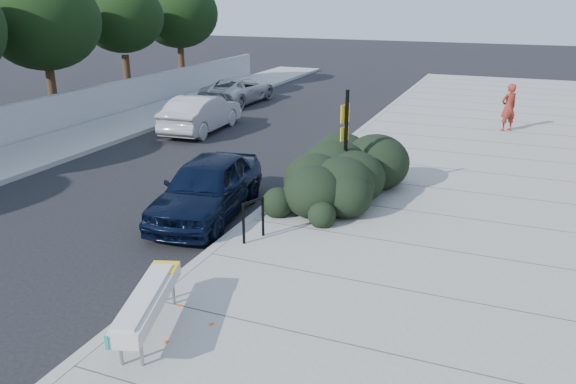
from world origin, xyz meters
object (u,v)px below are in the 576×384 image
(sedan_navy, at_px, (207,187))
(suv_silver, at_px, (239,90))
(bike_rack, at_px, (253,216))
(sign_post, at_px, (345,139))
(pedestrian, at_px, (509,107))
(wagon_silver, at_px, (202,113))
(bench, at_px, (148,301))

(sedan_navy, height_order, suv_silver, sedan_navy)
(bike_rack, distance_m, sign_post, 3.56)
(sign_post, distance_m, sedan_navy, 3.67)
(pedestrian, bearing_deg, bike_rack, 29.89)
(sedan_navy, bearing_deg, wagon_silver, 113.72)
(wagon_silver, distance_m, pedestrian, 12.03)
(suv_silver, relative_size, pedestrian, 2.58)
(sedan_navy, xyz_separation_m, wagon_silver, (-4.79, 7.91, -0.01))
(sedan_navy, xyz_separation_m, suv_silver, (-6.29, 14.14, -0.08))
(bike_rack, height_order, wagon_silver, wagon_silver)
(bench, relative_size, sign_post, 0.81)
(bench, distance_m, sedan_navy, 5.32)
(wagon_silver, bearing_deg, sedan_navy, 117.92)
(sign_post, bearing_deg, sedan_navy, -122.34)
(pedestrian, bearing_deg, bench, 34.10)
(bench, xyz_separation_m, sedan_navy, (-1.81, 5.01, 0.05))
(wagon_silver, bearing_deg, sign_post, 139.31)
(bench, xyz_separation_m, wagon_silver, (-6.60, 12.92, 0.04))
(suv_silver, bearing_deg, wagon_silver, 105.82)
(bike_rack, height_order, sign_post, sign_post)
(wagon_silver, relative_size, pedestrian, 2.42)
(sedan_navy, bearing_deg, suv_silver, 106.51)
(bench, height_order, sedan_navy, sedan_navy)
(sign_post, xyz_separation_m, wagon_silver, (-7.67, 5.86, -1.02))
(wagon_silver, xyz_separation_m, suv_silver, (-1.50, 6.23, -0.07))
(bench, relative_size, bike_rack, 2.52)
(bike_rack, relative_size, sign_post, 0.32)
(sedan_navy, xyz_separation_m, pedestrian, (6.53, 11.95, 0.32))
(sedan_navy, height_order, pedestrian, pedestrian)
(sign_post, distance_m, pedestrian, 10.58)
(bench, bearing_deg, sign_post, 63.50)
(bike_rack, distance_m, pedestrian, 13.96)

